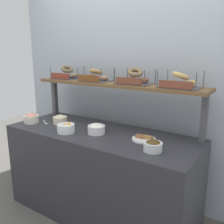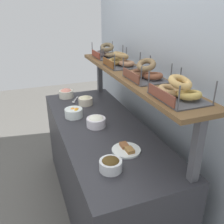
{
  "view_description": "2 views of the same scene",
  "coord_description": "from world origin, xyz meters",
  "px_view_note": "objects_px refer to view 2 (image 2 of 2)",
  "views": [
    {
      "loc": [
        1.29,
        -1.73,
        1.57
      ],
      "look_at": [
        0.13,
        0.02,
        1.06
      ],
      "focal_mm": 39.37,
      "sensor_mm": 36.0,
      "label": 1
    },
    {
      "loc": [
        1.76,
        -0.57,
        1.79
      ],
      "look_at": [
        0.14,
        0.04,
        1.03
      ],
      "focal_mm": 39.39,
      "sensor_mm": 36.0,
      "label": 2
    }
  ],
  "objects_px": {
    "bowl_lox_spread": "(66,93)",
    "serving_plate_white": "(126,150)",
    "bowl_cream_cheese": "(96,121)",
    "bowl_potato_salad": "(86,100)",
    "bagel_basket_everything": "(120,61)",
    "bagel_basket_sesame": "(178,91)",
    "bowl_fruit_salad": "(74,113)",
    "bowl_chocolate_spread": "(111,164)",
    "bagel_basket_poppy": "(107,53)",
    "bagel_basket_cinnamon_raisin": "(145,73)",
    "serving_spoon_near_plate": "(75,101)"
  },
  "relations": [
    {
      "from": "bowl_lox_spread",
      "to": "serving_plate_white",
      "type": "height_order",
      "value": "bowl_lox_spread"
    },
    {
      "from": "bowl_cream_cheese",
      "to": "serving_plate_white",
      "type": "relative_size",
      "value": 0.78
    },
    {
      "from": "bowl_potato_salad",
      "to": "bagel_basket_everything",
      "type": "distance_m",
      "value": 0.57
    },
    {
      "from": "bagel_basket_everything",
      "to": "bagel_basket_sesame",
      "type": "bearing_deg",
      "value": -0.09
    },
    {
      "from": "bowl_fruit_salad",
      "to": "bowl_lox_spread",
      "type": "relative_size",
      "value": 1.04
    },
    {
      "from": "bowl_fruit_salad",
      "to": "bowl_chocolate_spread",
      "type": "distance_m",
      "value": 0.85
    },
    {
      "from": "bowl_potato_salad",
      "to": "bowl_cream_cheese",
      "type": "xyz_separation_m",
      "value": [
        0.5,
        -0.05,
        0.0
      ]
    },
    {
      "from": "serving_plate_white",
      "to": "bagel_basket_sesame",
      "type": "height_order",
      "value": "bagel_basket_sesame"
    },
    {
      "from": "bowl_cream_cheese",
      "to": "bagel_basket_poppy",
      "type": "xyz_separation_m",
      "value": [
        -0.64,
        0.33,
        0.43
      ]
    },
    {
      "from": "bowl_cream_cheese",
      "to": "bagel_basket_cinnamon_raisin",
      "type": "relative_size",
      "value": 0.51
    },
    {
      "from": "bowl_lox_spread",
      "to": "serving_plate_white",
      "type": "distance_m",
      "value": 1.23
    },
    {
      "from": "bagel_basket_sesame",
      "to": "bowl_potato_salad",
      "type": "bearing_deg",
      "value": -167.11
    },
    {
      "from": "bowl_potato_salad",
      "to": "bagel_basket_poppy",
      "type": "distance_m",
      "value": 0.54
    },
    {
      "from": "bowl_potato_salad",
      "to": "bagel_basket_sesame",
      "type": "xyz_separation_m",
      "value": [
        1.14,
        0.26,
        0.43
      ]
    },
    {
      "from": "bowl_cream_cheese",
      "to": "bagel_basket_poppy",
      "type": "relative_size",
      "value": 0.53
    },
    {
      "from": "serving_plate_white",
      "to": "bagel_basket_sesame",
      "type": "distance_m",
      "value": 0.56
    },
    {
      "from": "bowl_lox_spread",
      "to": "bagel_basket_poppy",
      "type": "bearing_deg",
      "value": 72.73
    },
    {
      "from": "serving_plate_white",
      "to": "bagel_basket_everything",
      "type": "distance_m",
      "value": 0.85
    },
    {
      "from": "bowl_chocolate_spread",
      "to": "bagel_basket_sesame",
      "type": "relative_size",
      "value": 0.44
    },
    {
      "from": "bowl_cream_cheese",
      "to": "bowl_fruit_salad",
      "type": "xyz_separation_m",
      "value": [
        -0.25,
        -0.13,
        -0.0
      ]
    },
    {
      "from": "bagel_basket_cinnamon_raisin",
      "to": "serving_spoon_near_plate",
      "type": "bearing_deg",
      "value": -156.59
    },
    {
      "from": "bowl_chocolate_spread",
      "to": "bagel_basket_poppy",
      "type": "bearing_deg",
      "value": 161.19
    },
    {
      "from": "bowl_lox_spread",
      "to": "bowl_chocolate_spread",
      "type": "bearing_deg",
      "value": 0.06
    },
    {
      "from": "bowl_fruit_salad",
      "to": "bagel_basket_sesame",
      "type": "bearing_deg",
      "value": 26.51
    },
    {
      "from": "bowl_chocolate_spread",
      "to": "bowl_lox_spread",
      "type": "bearing_deg",
      "value": -179.94
    },
    {
      "from": "bowl_potato_salad",
      "to": "bowl_chocolate_spread",
      "type": "relative_size",
      "value": 1.02
    },
    {
      "from": "serving_spoon_near_plate",
      "to": "bagel_basket_poppy",
      "type": "bearing_deg",
      "value": 92.62
    },
    {
      "from": "bowl_cream_cheese",
      "to": "serving_spoon_near_plate",
      "type": "distance_m",
      "value": 0.63
    },
    {
      "from": "bowl_potato_salad",
      "to": "bagel_basket_everything",
      "type": "height_order",
      "value": "bagel_basket_everything"
    },
    {
      "from": "bowl_cream_cheese",
      "to": "bagel_basket_cinnamon_raisin",
      "type": "distance_m",
      "value": 0.58
    },
    {
      "from": "serving_plate_white",
      "to": "bowl_chocolate_spread",
      "type": "bearing_deg",
      "value": -47.71
    },
    {
      "from": "bowl_fruit_salad",
      "to": "bowl_lox_spread",
      "type": "xyz_separation_m",
      "value": [
        -0.53,
        0.04,
        0.01
      ]
    },
    {
      "from": "bowl_cream_cheese",
      "to": "bagel_basket_sesame",
      "type": "distance_m",
      "value": 0.83
    },
    {
      "from": "bowl_fruit_salad",
      "to": "serving_plate_white",
      "type": "height_order",
      "value": "bowl_fruit_salad"
    },
    {
      "from": "bowl_cream_cheese",
      "to": "bowl_chocolate_spread",
      "type": "relative_size",
      "value": 1.12
    },
    {
      "from": "bagel_basket_cinnamon_raisin",
      "to": "bowl_chocolate_spread",
      "type": "bearing_deg",
      "value": -46.97
    },
    {
      "from": "bowl_fruit_salad",
      "to": "bagel_basket_everything",
      "type": "bearing_deg",
      "value": 88.54
    },
    {
      "from": "bowl_fruit_salad",
      "to": "bagel_basket_poppy",
      "type": "bearing_deg",
      "value": 130.93
    },
    {
      "from": "bowl_potato_salad",
      "to": "serving_plate_white",
      "type": "xyz_separation_m",
      "value": [
        0.94,
        0.03,
        -0.03
      ]
    },
    {
      "from": "bowl_potato_salad",
      "to": "bowl_cream_cheese",
      "type": "distance_m",
      "value": 0.5
    },
    {
      "from": "bagel_basket_poppy",
      "to": "bowl_cream_cheese",
      "type": "bearing_deg",
      "value": -27.08
    },
    {
      "from": "bowl_potato_salad",
      "to": "bowl_chocolate_spread",
      "type": "bearing_deg",
      "value": -7.46
    },
    {
      "from": "serving_plate_white",
      "to": "bagel_basket_sesame",
      "type": "bearing_deg",
      "value": 48.59
    },
    {
      "from": "bowl_fruit_salad",
      "to": "bagel_basket_sesame",
      "type": "distance_m",
      "value": 1.08
    },
    {
      "from": "bagel_basket_everything",
      "to": "bowl_fruit_salad",
      "type": "bearing_deg",
      "value": -91.46
    },
    {
      "from": "bowl_lox_spread",
      "to": "bagel_basket_sesame",
      "type": "relative_size",
      "value": 0.47
    },
    {
      "from": "serving_spoon_near_plate",
      "to": "bagel_basket_poppy",
      "type": "relative_size",
      "value": 0.55
    },
    {
      "from": "bowl_potato_salad",
      "to": "bowl_lox_spread",
      "type": "bearing_deg",
      "value": -152.22
    },
    {
      "from": "bagel_basket_cinnamon_raisin",
      "to": "bagel_basket_sesame",
      "type": "xyz_separation_m",
      "value": [
        0.43,
        -0.01,
        -0.0
      ]
    },
    {
      "from": "bowl_cream_cheese",
      "to": "bowl_fruit_salad",
      "type": "distance_m",
      "value": 0.28
    }
  ]
}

